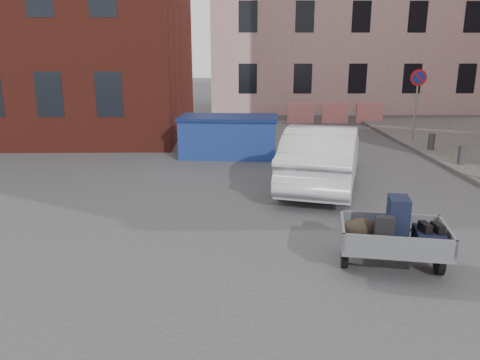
{
  "coord_description": "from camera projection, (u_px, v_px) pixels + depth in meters",
  "views": [
    {
      "loc": [
        -0.87,
        -7.96,
        3.33
      ],
      "look_at": [
        -0.73,
        0.25,
        1.1
      ],
      "focal_mm": 35.0,
      "sensor_mm": 36.0,
      "label": 1
    }
  ],
  "objects": [
    {
      "name": "ground",
      "position": [
        280.0,
        241.0,
        8.57
      ],
      "size": [
        120.0,
        120.0,
        0.0
      ],
      "primitive_type": "plane",
      "color": "#38383A",
      "rests_on": "ground"
    },
    {
      "name": "no_parking_sign",
      "position": [
        417.0,
        90.0,
        17.29
      ],
      "size": [
        0.6,
        0.09,
        2.65
      ],
      "color": "gray",
      "rests_on": "sidewalk"
    },
    {
      "name": "barriers",
      "position": [
        335.0,
        113.0,
        22.98
      ],
      "size": [
        4.7,
        0.18,
        1.0
      ],
      "color": "red",
      "rests_on": "ground"
    },
    {
      "name": "trailer",
      "position": [
        393.0,
        235.0,
        7.26
      ],
      "size": [
        1.78,
        1.93,
        1.2
      ],
      "rotation": [
        0.0,
        0.0,
        -0.19
      ],
      "color": "black",
      "rests_on": "ground"
    },
    {
      "name": "dumpster",
      "position": [
        229.0,
        136.0,
        15.48
      ],
      "size": [
        3.35,
        1.95,
        1.35
      ],
      "rotation": [
        0.0,
        0.0,
        -0.09
      ],
      "color": "navy",
      "rests_on": "ground"
    },
    {
      "name": "silver_car",
      "position": [
        322.0,
        156.0,
        11.98
      ],
      "size": [
        2.97,
        5.11,
        1.59
      ],
      "primitive_type": "imported",
      "rotation": [
        0.0,
        0.0,
        2.86
      ],
      "color": "silver",
      "rests_on": "ground"
    }
  ]
}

